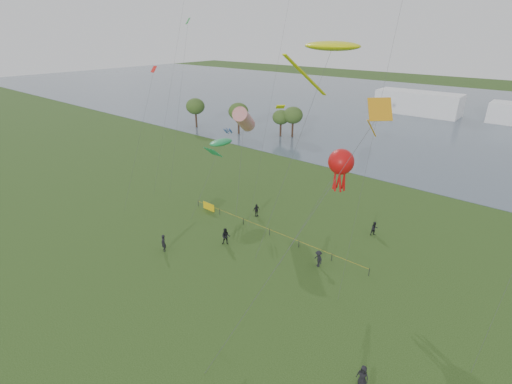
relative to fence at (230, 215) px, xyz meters
The scene contains 17 objects.
ground_plane 17.80m from the fence, 60.78° to the right, with size 400.00×400.00×0.00m, color #203A12.
lake 84.92m from the fence, 84.13° to the left, with size 400.00×120.00×0.08m, color slate.
pavilion_left 79.58m from the fence, 92.39° to the left, with size 22.00×8.00×6.00m, color white.
trees 42.29m from the fence, 128.51° to the left, with size 27.27×11.62×6.94m.
fence is the anchor object (origin of this frame).
spectator_a 5.85m from the fence, 51.67° to the right, with size 0.93×0.73×1.92m, color black.
spectator_b 13.65m from the fence, ahead, with size 1.13×0.65×1.75m, color black.
spectator_c 3.33m from the fence, 54.60° to the left, with size 0.97×0.40×1.66m, color black.
spectator_d 25.55m from the fence, 26.91° to the right, with size 0.79×0.52×1.62m, color black.
spectator_f 9.76m from the fence, 93.20° to the right, with size 0.69×0.45×1.89m, color black.
spectator_g 17.11m from the fence, 26.60° to the left, with size 0.82×0.64×1.68m, color black.
kite_stingray 22.41m from the fence, 20.33° to the left, with size 5.65×10.31×20.66m.
kite_windsock 12.83m from the fence, 117.86° to the left, with size 6.08×8.56×12.80m.
kite_creature 10.80m from the fence, 141.17° to the left, with size 3.62×10.19×7.93m.
kite_octopus 16.61m from the fence, ahead, with size 4.34×6.59×11.42m.
kite_delta 26.38m from the fence, 21.83° to the right, with size 6.58×11.09×17.85m.
small_kites 22.07m from the fence, 47.12° to the left, with size 42.24×10.05×10.50m.
Camera 1 is at (19.79, -13.88, 21.59)m, focal length 26.00 mm.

